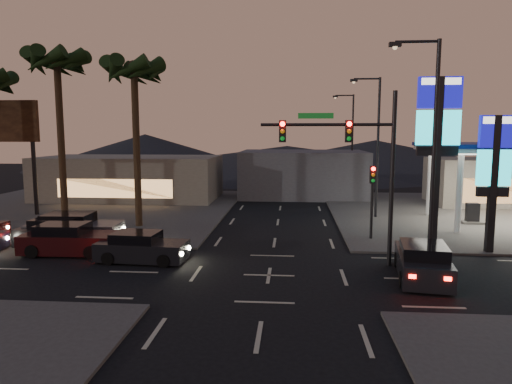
# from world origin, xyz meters

# --- Properties ---
(ground) EXTENTS (140.00, 140.00, 0.00)m
(ground) POSITION_xyz_m (0.00, 0.00, 0.00)
(ground) COLOR black
(ground) RESTS_ON ground
(corner_lot_ne) EXTENTS (24.00, 24.00, 0.12)m
(corner_lot_ne) POSITION_xyz_m (16.00, 16.00, 0.06)
(corner_lot_ne) COLOR #47443F
(corner_lot_ne) RESTS_ON ground
(corner_lot_nw) EXTENTS (24.00, 24.00, 0.12)m
(corner_lot_nw) POSITION_xyz_m (-16.00, 16.00, 0.06)
(corner_lot_nw) COLOR #47443F
(corner_lot_nw) RESTS_ON ground
(convenience_store) EXTENTS (10.00, 6.00, 4.00)m
(convenience_store) POSITION_xyz_m (18.00, 21.00, 2.00)
(convenience_store) COLOR #726B5B
(convenience_store) RESTS_ON ground
(pylon_sign_tall) EXTENTS (2.20, 0.35, 9.00)m
(pylon_sign_tall) POSITION_xyz_m (8.50, 5.50, 6.39)
(pylon_sign_tall) COLOR black
(pylon_sign_tall) RESTS_ON ground
(pylon_sign_short) EXTENTS (1.60, 0.35, 7.00)m
(pylon_sign_short) POSITION_xyz_m (11.00, 4.50, 4.66)
(pylon_sign_short) COLOR black
(pylon_sign_short) RESTS_ON ground
(traffic_signal_mast) EXTENTS (6.10, 0.39, 8.00)m
(traffic_signal_mast) POSITION_xyz_m (3.76, 1.99, 5.23)
(traffic_signal_mast) COLOR black
(traffic_signal_mast) RESTS_ON ground
(pedestal_signal) EXTENTS (0.32, 0.39, 4.30)m
(pedestal_signal) POSITION_xyz_m (5.50, 6.98, 2.92)
(pedestal_signal) COLOR black
(pedestal_signal) RESTS_ON ground
(streetlight_near) EXTENTS (2.14, 0.25, 10.00)m
(streetlight_near) POSITION_xyz_m (6.79, 1.00, 5.72)
(streetlight_near) COLOR black
(streetlight_near) RESTS_ON ground
(streetlight_mid) EXTENTS (2.14, 0.25, 10.00)m
(streetlight_mid) POSITION_xyz_m (6.79, 14.00, 5.72)
(streetlight_mid) COLOR black
(streetlight_mid) RESTS_ON ground
(streetlight_far) EXTENTS (2.14, 0.25, 10.00)m
(streetlight_far) POSITION_xyz_m (6.79, 28.00, 5.72)
(streetlight_far) COLOR black
(streetlight_far) RESTS_ON ground
(palm_a) EXTENTS (4.41, 4.41, 10.86)m
(palm_a) POSITION_xyz_m (-9.00, 9.50, 9.43)
(palm_a) COLOR black
(palm_a) RESTS_ON ground
(palm_b) EXTENTS (4.41, 4.41, 11.46)m
(palm_b) POSITION_xyz_m (-14.00, 9.50, 9.97)
(palm_b) COLOR black
(palm_b) RESTS_ON ground
(building_far_west) EXTENTS (16.00, 8.00, 4.00)m
(building_far_west) POSITION_xyz_m (-14.00, 22.00, 2.00)
(building_far_west) COLOR #726B5B
(building_far_west) RESTS_ON ground
(building_far_mid) EXTENTS (12.00, 9.00, 4.40)m
(building_far_mid) POSITION_xyz_m (2.00, 26.00, 2.20)
(building_far_mid) COLOR #4C4C51
(building_far_mid) RESTS_ON ground
(hill_left) EXTENTS (40.00, 40.00, 6.00)m
(hill_left) POSITION_xyz_m (-25.00, 60.00, 3.00)
(hill_left) COLOR black
(hill_left) RESTS_ON ground
(hill_right) EXTENTS (50.00, 50.00, 5.00)m
(hill_right) POSITION_xyz_m (15.00, 60.00, 2.50)
(hill_right) COLOR black
(hill_right) RESTS_ON ground
(hill_center) EXTENTS (60.00, 60.00, 4.00)m
(hill_center) POSITION_xyz_m (0.00, 60.00, 2.00)
(hill_center) COLOR black
(hill_center) RESTS_ON ground
(car_lane_a_front) EXTENTS (4.46, 2.08, 1.42)m
(car_lane_a_front) POSITION_xyz_m (-6.24, 1.73, 0.66)
(car_lane_a_front) COLOR black
(car_lane_a_front) RESTS_ON ground
(car_lane_a_mid) EXTENTS (4.85, 2.13, 1.56)m
(car_lane_a_mid) POSITION_xyz_m (-10.37, 2.77, 0.73)
(car_lane_a_mid) COLOR #330E10
(car_lane_a_mid) RESTS_ON ground
(car_lane_b_front) EXTENTS (5.24, 2.38, 1.68)m
(car_lane_b_front) POSITION_xyz_m (-11.21, 5.05, 0.78)
(car_lane_b_front) COLOR slate
(car_lane_b_front) RESTS_ON ground
(car_lane_b_mid) EXTENTS (4.81, 2.07, 1.56)m
(car_lane_b_mid) POSITION_xyz_m (-11.52, 4.24, 0.72)
(car_lane_b_mid) COLOR black
(car_lane_b_mid) RESTS_ON ground
(suv_station) EXTENTS (2.60, 4.85, 1.54)m
(suv_station) POSITION_xyz_m (6.49, 0.13, 0.72)
(suv_station) COLOR black
(suv_station) RESTS_ON ground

